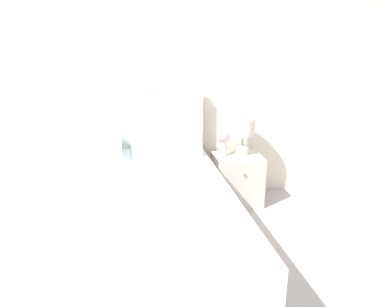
% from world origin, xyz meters
% --- Properties ---
extents(ground_plane, '(12.00, 12.00, 0.00)m').
position_xyz_m(ground_plane, '(0.00, 0.00, 0.00)').
color(ground_plane, '#BCB7B2').
extents(wall_back, '(8.00, 0.06, 2.60)m').
position_xyz_m(wall_back, '(0.00, 0.07, 1.30)').
color(wall_back, silver).
rests_on(wall_back, ground_plane).
extents(bed, '(1.48, 2.10, 1.14)m').
position_xyz_m(bed, '(0.00, -0.98, 0.32)').
color(bed, beige).
rests_on(bed, ground_plane).
extents(nightstand, '(0.46, 0.39, 0.51)m').
position_xyz_m(nightstand, '(1.06, -0.20, 0.25)').
color(nightstand, silver).
rests_on(nightstand, ground_plane).
extents(table_lamp, '(0.23, 0.23, 0.37)m').
position_xyz_m(table_lamp, '(1.11, -0.16, 0.76)').
color(table_lamp, white).
rests_on(table_lamp, nightstand).
extents(flower_vase, '(0.13, 0.13, 0.27)m').
position_xyz_m(flower_vase, '(0.92, -0.17, 0.68)').
color(flower_vase, silver).
rests_on(flower_vase, nightstand).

